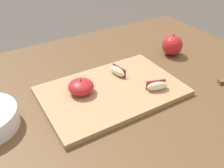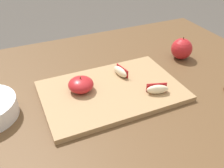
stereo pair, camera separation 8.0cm
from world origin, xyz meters
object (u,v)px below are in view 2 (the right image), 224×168
object	(u,v)px
cutting_board	(112,91)
apple_wedge_right	(120,72)
apple_half_skin_up	(81,85)
apple_wedge_back	(157,89)
whole_apple_crimson	(182,49)

from	to	relation	value
cutting_board	apple_wedge_right	size ratio (longest dim) A/B	6.22
apple_half_skin_up	cutting_board	bearing A→B (deg)	-20.36
cutting_board	apple_wedge_back	distance (m)	0.15
cutting_board	whole_apple_crimson	distance (m)	0.37
cutting_board	whole_apple_crimson	bearing A→B (deg)	16.84
whole_apple_crimson	apple_wedge_right	bearing A→B (deg)	-171.81
cutting_board	apple_wedge_back	world-z (taller)	apple_wedge_back
cutting_board	whole_apple_crimson	world-z (taller)	whole_apple_crimson
apple_wedge_right	whole_apple_crimson	distance (m)	0.30
apple_wedge_back	apple_wedge_right	distance (m)	0.16
cutting_board	apple_wedge_right	distance (m)	0.09
apple_half_skin_up	apple_wedge_right	distance (m)	0.15
apple_half_skin_up	apple_wedge_back	xyz separation A→B (m)	(0.22, -0.11, -0.01)
apple_half_skin_up	apple_wedge_right	size ratio (longest dim) A/B	1.13
apple_wedge_right	whole_apple_crimson	bearing A→B (deg)	8.19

